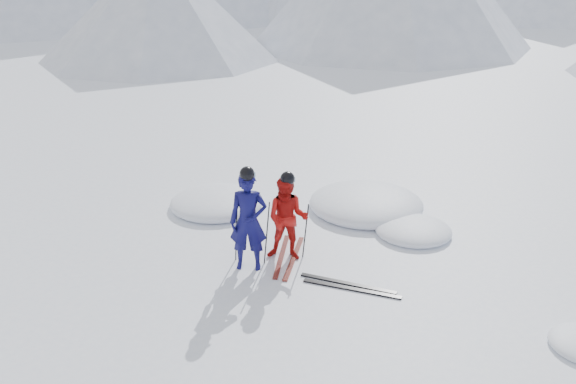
% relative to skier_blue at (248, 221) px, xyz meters
% --- Properties ---
extents(ground, '(160.00, 160.00, 0.00)m').
position_rel_skier_blue_xyz_m(ground, '(1.88, 0.57, -0.91)').
color(ground, white).
rests_on(ground, ground).
extents(skier_blue, '(0.76, 0.60, 1.82)m').
position_rel_skier_blue_xyz_m(skier_blue, '(0.00, 0.00, 0.00)').
color(skier_blue, '#0D0C4B').
rests_on(skier_blue, ground).
extents(skier_red, '(0.87, 0.72, 1.60)m').
position_rel_skier_blue_xyz_m(skier_red, '(0.54, 0.55, -0.11)').
color(skier_red, '#B9120E').
rests_on(skier_red, ground).
extents(pole_blue_left, '(0.12, 0.09, 1.21)m').
position_rel_skier_blue_xyz_m(pole_blue_left, '(-0.30, 0.15, -0.30)').
color(pole_blue_left, black).
rests_on(pole_blue_left, ground).
extents(pole_blue_right, '(0.12, 0.07, 1.21)m').
position_rel_skier_blue_xyz_m(pole_blue_right, '(0.25, 0.25, -0.30)').
color(pole_blue_right, black).
rests_on(pole_blue_right, ground).
extents(pole_red_left, '(0.11, 0.09, 1.07)m').
position_rel_skier_blue_xyz_m(pole_red_left, '(0.24, 0.80, -0.38)').
color(pole_red_left, black).
rests_on(pole_red_left, ground).
extents(pole_red_right, '(0.11, 0.08, 1.07)m').
position_rel_skier_blue_xyz_m(pole_red_right, '(0.84, 0.70, -0.38)').
color(pole_red_right, black).
rests_on(pole_red_right, ground).
extents(ski_worn_left, '(0.42, 1.68, 0.03)m').
position_rel_skier_blue_xyz_m(ski_worn_left, '(0.42, 0.55, -0.90)').
color(ski_worn_left, black).
rests_on(ski_worn_left, ground).
extents(ski_worn_right, '(0.31, 1.70, 0.03)m').
position_rel_skier_blue_xyz_m(ski_worn_right, '(0.66, 0.55, -0.90)').
color(ski_worn_right, black).
rests_on(ski_worn_right, ground).
extents(ski_loose_a, '(1.70, 0.20, 0.03)m').
position_rel_skier_blue_xyz_m(ski_loose_a, '(1.83, -0.03, -0.90)').
color(ski_loose_a, black).
rests_on(ski_loose_a, ground).
extents(ski_loose_b, '(1.70, 0.14, 0.03)m').
position_rel_skier_blue_xyz_m(ski_loose_b, '(1.93, -0.18, -0.90)').
color(ski_loose_b, black).
rests_on(ski_loose_b, ground).
extents(snow_lumps, '(8.77, 5.71, 0.55)m').
position_rel_skier_blue_xyz_m(snow_lumps, '(0.82, 2.70, -0.91)').
color(snow_lumps, white).
rests_on(snow_lumps, ground).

